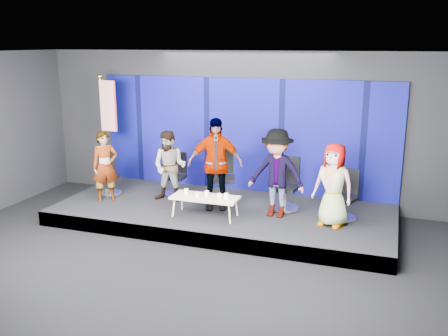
{
  "coord_description": "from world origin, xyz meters",
  "views": [
    {
      "loc": [
        3.28,
        -6.92,
        3.68
      ],
      "look_at": [
        0.06,
        2.4,
        1.19
      ],
      "focal_mm": 40.0,
      "sensor_mm": 36.0,
      "label": 1
    }
  ],
  "objects_px": {
    "panelist_d": "(277,173)",
    "mug_c": "(207,193)",
    "chair_b": "(176,181)",
    "panelist_a": "(105,166)",
    "chair_e": "(345,203)",
    "panelist_e": "(333,185)",
    "panelist_b": "(170,166)",
    "flag_stand": "(107,128)",
    "mug_b": "(197,195)",
    "mug_d": "(219,196)",
    "chair_a": "(110,180)",
    "mug_a": "(186,191)",
    "panelist_c": "(215,164)",
    "mug_e": "(226,196)",
    "chair_c": "(222,184)",
    "coffee_table": "(205,198)",
    "chair_d": "(286,192)"
  },
  "relations": [
    {
      "from": "panelist_d",
      "to": "mug_c",
      "type": "xyz_separation_m",
      "value": [
        -1.31,
        -0.41,
        -0.42
      ]
    },
    {
      "from": "panelist_d",
      "to": "mug_a",
      "type": "distance_m",
      "value": 1.85
    },
    {
      "from": "chair_a",
      "to": "panelist_a",
      "type": "relative_size",
      "value": 0.62
    },
    {
      "from": "chair_e",
      "to": "panelist_e",
      "type": "height_order",
      "value": "panelist_e"
    },
    {
      "from": "mug_b",
      "to": "chair_b",
      "type": "bearing_deg",
      "value": 129.43
    },
    {
      "from": "panelist_a",
      "to": "flag_stand",
      "type": "height_order",
      "value": "flag_stand"
    },
    {
      "from": "panelist_a",
      "to": "panelist_e",
      "type": "xyz_separation_m",
      "value": [
        4.88,
        0.03,
        0.03
      ]
    },
    {
      "from": "chair_d",
      "to": "flag_stand",
      "type": "bearing_deg",
      "value": -177.38
    },
    {
      "from": "chair_c",
      "to": "mug_c",
      "type": "xyz_separation_m",
      "value": [
        0.02,
        -1.0,
        0.07
      ]
    },
    {
      "from": "mug_b",
      "to": "flag_stand",
      "type": "bearing_deg",
      "value": 154.63
    },
    {
      "from": "panelist_a",
      "to": "panelist_c",
      "type": "height_order",
      "value": "panelist_c"
    },
    {
      "from": "panelist_a",
      "to": "mug_e",
      "type": "relative_size",
      "value": 14.54
    },
    {
      "from": "chair_a",
      "to": "mug_d",
      "type": "distance_m",
      "value": 3.03
    },
    {
      "from": "mug_b",
      "to": "mug_d",
      "type": "height_order",
      "value": "mug_d"
    },
    {
      "from": "panelist_c",
      "to": "mug_c",
      "type": "bearing_deg",
      "value": -108.33
    },
    {
      "from": "mug_b",
      "to": "chair_d",
      "type": "bearing_deg",
      "value": 34.11
    },
    {
      "from": "mug_e",
      "to": "flag_stand",
      "type": "relative_size",
      "value": 0.04
    },
    {
      "from": "mug_a",
      "to": "panelist_c",
      "type": "bearing_deg",
      "value": 48.83
    },
    {
      "from": "panelist_c",
      "to": "panelist_d",
      "type": "relative_size",
      "value": 1.08
    },
    {
      "from": "panelist_b",
      "to": "mug_b",
      "type": "height_order",
      "value": "panelist_b"
    },
    {
      "from": "chair_b",
      "to": "panelist_a",
      "type": "bearing_deg",
      "value": -146.59
    },
    {
      "from": "panelist_b",
      "to": "flag_stand",
      "type": "height_order",
      "value": "flag_stand"
    },
    {
      "from": "chair_a",
      "to": "chair_b",
      "type": "bearing_deg",
      "value": -25.09
    },
    {
      "from": "chair_a",
      "to": "coffee_table",
      "type": "xyz_separation_m",
      "value": [
        2.63,
        -0.74,
        0.07
      ]
    },
    {
      "from": "panelist_c",
      "to": "mug_b",
      "type": "distance_m",
      "value": 0.82
    },
    {
      "from": "chair_e",
      "to": "mug_c",
      "type": "relative_size",
      "value": 9.58
    },
    {
      "from": "panelist_a",
      "to": "chair_b",
      "type": "xyz_separation_m",
      "value": [
        1.26,
        0.91,
        -0.45
      ]
    },
    {
      "from": "chair_e",
      "to": "coffee_table",
      "type": "distance_m",
      "value": 2.75
    },
    {
      "from": "mug_e",
      "to": "coffee_table",
      "type": "bearing_deg",
      "value": -177.36
    },
    {
      "from": "chair_d",
      "to": "panelist_e",
      "type": "distance_m",
      "value": 1.3
    },
    {
      "from": "coffee_table",
      "to": "panelist_a",
      "type": "bearing_deg",
      "value": 173.39
    },
    {
      "from": "panelist_a",
      "to": "mug_d",
      "type": "relative_size",
      "value": 15.38
    },
    {
      "from": "panelist_b",
      "to": "chair_a",
      "type": "bearing_deg",
      "value": 176.16
    },
    {
      "from": "chair_c",
      "to": "coffee_table",
      "type": "xyz_separation_m",
      "value": [
        0.01,
        -1.07,
        -0.01
      ]
    },
    {
      "from": "panelist_c",
      "to": "chair_e",
      "type": "xyz_separation_m",
      "value": [
        2.62,
        0.22,
        -0.63
      ]
    },
    {
      "from": "chair_c",
      "to": "mug_e",
      "type": "relative_size",
      "value": 11.2
    },
    {
      "from": "chair_b",
      "to": "chair_c",
      "type": "height_order",
      "value": "chair_c"
    },
    {
      "from": "panelist_b",
      "to": "mug_c",
      "type": "xyz_separation_m",
      "value": [
        1.1,
        -0.63,
        -0.31
      ]
    },
    {
      "from": "chair_a",
      "to": "mug_d",
      "type": "relative_size",
      "value": 9.5
    },
    {
      "from": "chair_e",
      "to": "coffee_table",
      "type": "height_order",
      "value": "chair_e"
    },
    {
      "from": "panelist_b",
      "to": "mug_a",
      "type": "height_order",
      "value": "panelist_b"
    },
    {
      "from": "panelist_c",
      "to": "chair_e",
      "type": "height_order",
      "value": "panelist_c"
    },
    {
      "from": "chair_a",
      "to": "panelist_d",
      "type": "bearing_deg",
      "value": -46.13
    },
    {
      "from": "chair_b",
      "to": "panelist_c",
      "type": "relative_size",
      "value": 0.5
    },
    {
      "from": "chair_c",
      "to": "mug_a",
      "type": "distance_m",
      "value": 1.1
    },
    {
      "from": "mug_e",
      "to": "flag_stand",
      "type": "distance_m",
      "value": 3.75
    },
    {
      "from": "panelist_c",
      "to": "chair_d",
      "type": "bearing_deg",
      "value": -1.81
    },
    {
      "from": "mug_d",
      "to": "panelist_e",
      "type": "bearing_deg",
      "value": 8.71
    },
    {
      "from": "chair_a",
      "to": "chair_d",
      "type": "bearing_deg",
      "value": -38.99
    },
    {
      "from": "chair_d",
      "to": "mug_e",
      "type": "distance_m",
      "value": 1.37
    }
  ]
}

